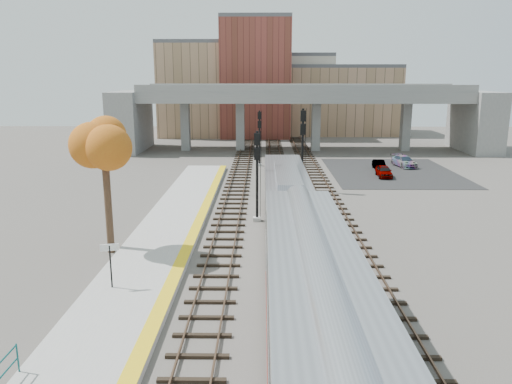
# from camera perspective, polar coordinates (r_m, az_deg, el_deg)

# --- Properties ---
(ground) EXTENTS (160.00, 160.00, 0.00)m
(ground) POSITION_cam_1_polar(r_m,az_deg,el_deg) (29.83, 2.06, -7.87)
(ground) COLOR #47423D
(ground) RESTS_ON ground
(platform) EXTENTS (4.50, 60.00, 0.35)m
(platform) POSITION_cam_1_polar(r_m,az_deg,el_deg) (30.48, -11.81, -7.34)
(platform) COLOR #9E9E99
(platform) RESTS_ON ground
(yellow_strip) EXTENTS (0.70, 60.00, 0.01)m
(yellow_strip) POSITION_cam_1_polar(r_m,az_deg,el_deg) (30.06, -8.26, -7.11)
(yellow_strip) COLOR yellow
(yellow_strip) RESTS_ON platform
(tracks) EXTENTS (10.70, 95.00, 0.25)m
(tracks) POSITION_cam_1_polar(r_m,az_deg,el_deg) (41.74, 2.99, -1.60)
(tracks) COLOR black
(tracks) RESTS_ON ground
(overpass) EXTENTS (54.00, 12.00, 9.50)m
(overpass) POSITION_cam_1_polar(r_m,az_deg,el_deg) (73.21, 5.26, 9.29)
(overpass) COLOR slate
(overpass) RESTS_ON ground
(buildings_far) EXTENTS (43.00, 21.00, 20.60)m
(buildings_far) POSITION_cam_1_polar(r_m,az_deg,el_deg) (94.46, 2.02, 11.45)
(buildings_far) COLOR tan
(buildings_far) RESTS_ON ground
(parking_lot) EXTENTS (14.00, 18.00, 0.04)m
(parking_lot) POSITION_cam_1_polar(r_m,az_deg,el_deg) (58.71, 15.28, 2.22)
(parking_lot) COLOR black
(parking_lot) RESTS_ON ground
(locomotive) EXTENTS (3.02, 19.05, 4.10)m
(locomotive) POSITION_cam_1_polar(r_m,az_deg,el_deg) (34.78, 3.54, -0.88)
(locomotive) COLOR #A8AAB2
(locomotive) RESTS_ON ground
(signal_mast_near) EXTENTS (0.60, 0.64, 6.80)m
(signal_mast_near) POSITION_cam_1_polar(r_m,az_deg,el_deg) (36.82, 0.12, 1.61)
(signal_mast_near) COLOR #9E9E99
(signal_mast_near) RESTS_ON ground
(signal_mast_mid) EXTENTS (0.60, 0.64, 7.77)m
(signal_mast_mid) POSITION_cam_1_polar(r_m,az_deg,el_deg) (46.74, 5.32, 4.85)
(signal_mast_mid) COLOR #9E9E99
(signal_mast_mid) RESTS_ON ground
(signal_mast_far) EXTENTS (0.60, 0.64, 6.66)m
(signal_mast_far) POSITION_cam_1_polar(r_m,az_deg,el_deg) (60.07, 0.40, 6.02)
(signal_mast_far) COLOR #9E9E99
(signal_mast_far) RESTS_ON ground
(station_sign) EXTENTS (0.89, 0.26, 2.27)m
(station_sign) POSITION_cam_1_polar(r_m,az_deg,el_deg) (25.89, -16.34, -7.09)
(station_sign) COLOR black
(station_sign) RESTS_ON platform
(tree) EXTENTS (3.60, 3.60, 8.63)m
(tree) POSITION_cam_1_polar(r_m,az_deg,el_deg) (31.02, -16.94, 4.62)
(tree) COLOR #382619
(tree) RESTS_ON ground
(car_a) EXTENTS (1.68, 3.72, 1.24)m
(car_a) POSITION_cam_1_polar(r_m,az_deg,el_deg) (55.41, 14.41, 2.31)
(car_a) COLOR #99999E
(car_a) RESTS_ON parking_lot
(car_b) EXTENTS (1.31, 3.37, 1.09)m
(car_b) POSITION_cam_1_polar(r_m,az_deg,el_deg) (59.67, 13.90, 3.02)
(car_b) COLOR #99999E
(car_b) RESTS_ON parking_lot
(car_c) EXTENTS (2.63, 4.73, 1.30)m
(car_c) POSITION_cam_1_polar(r_m,az_deg,el_deg) (62.41, 16.56, 3.39)
(car_c) COLOR #99999E
(car_c) RESTS_ON parking_lot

